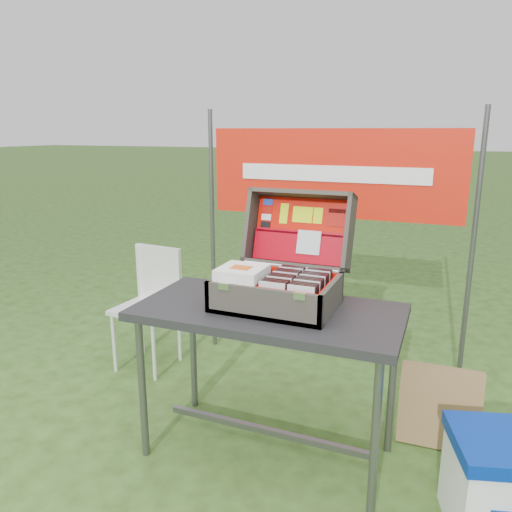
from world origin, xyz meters
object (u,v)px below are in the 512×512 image
at_px(cooler, 512,487).
at_px(cardboard_box, 439,407).
at_px(suitcase, 281,253).
at_px(table, 268,383).
at_px(chair, 146,310).

height_order(cooler, cardboard_box, cooler).
bearing_deg(suitcase, cooler, -10.68).
xyz_separation_m(table, cooler, (1.07, -0.11, -0.17)).
height_order(table, chair, chair).
height_order(table, cooler, table).
relative_size(table, chair, 1.53).
height_order(table, suitcase, suitcase).
bearing_deg(chair, suitcase, -18.51).
xyz_separation_m(suitcase, cooler, (1.04, -0.20, -0.80)).
height_order(suitcase, chair, suitcase).
height_order(suitcase, cooler, suitcase).
bearing_deg(cardboard_box, table, -154.43).
bearing_deg(cooler, suitcase, 152.97).
xyz_separation_m(table, cardboard_box, (0.77, 0.40, -0.18)).
xyz_separation_m(suitcase, cardboard_box, (0.75, 0.31, -0.80)).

